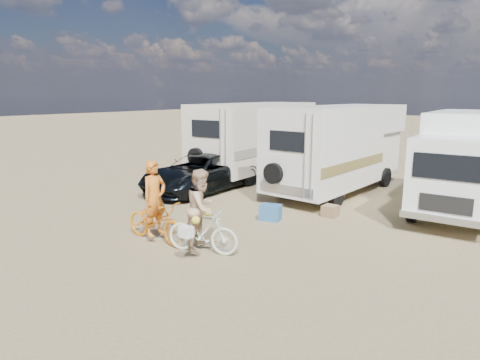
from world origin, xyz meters
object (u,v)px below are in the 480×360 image
Objects in this scene: rv_main at (338,150)px; rv_left at (254,140)px; crate at (330,211)px; box_truck at (465,164)px; cooler at (271,212)px; rider_woman at (202,215)px; dark_suv at (200,173)px; bike_woman at (202,231)px; bike_man at (156,221)px; rider_man at (155,205)px.

rv_main is 4.67m from rv_left.
rv_left is 7.40m from crate.
rv_left is 9.14m from box_truck.
rv_left is at bearing 168.76° from box_truck.
cooler is 1.36× the size of crate.
dark_suv is at bearing 24.82° from rider_woman.
crate is at bearing -140.36° from box_truck.
bike_woman reaches higher than cooler.
box_truck is 8.72m from bike_woman.
bike_woman is (-4.14, -7.60, -1.05)m from box_truck.
crate is (1.04, 4.71, -0.76)m from rider_woman.
rider_woman reaches higher than bike_woman.
crate is (-3.11, -2.89, -1.42)m from box_truck.
bike_man is 1.53m from bike_woman.
box_truck is 9.63m from bike_man.
crate is (2.56, 4.83, -0.36)m from bike_man.
crate is at bearing -37.81° from rv_left.
bike_woman is at bearing -0.00° from rider_woman.
cooler is at bearing -15.04° from bike_woman.
dark_suv is 4.70m from cooler.
dark_suv reaches higher than crate.
crate is at bearing -3.41° from dark_suv.
rv_left is (-4.59, 0.85, 0.01)m from rv_main.
rv_main is 1.00× the size of rv_left.
dark_suv is 5.84m from rider_man.
crate is at bearing -27.96° from rider_man.
dark_suv is at bearing -165.78° from box_truck.
bike_woman is at bearing -85.45° from bike_man.
box_truck is 3.03× the size of bike_man.
bike_man is (-1.20, -8.13, -1.12)m from rv_main.
cooler is at bearing -130.39° from crate.
rider_woman is 4.88m from crate.
bike_woman is 4.09× the size of crate.
dark_suv reaches higher than bike_man.
rv_main is at bearing 171.45° from box_truck.
rider_man is at bearing -126.39° from cooler.
bike_man is 4.59× the size of crate.
rv_main is 1.14× the size of box_truck.
rv_left is at bearing 20.61° from rider_man.
rider_man is 1.53m from rider_woman.
bike_man is (-5.67, -7.72, -1.06)m from box_truck.
rider_man reaches higher than bike_man.
rider_man is 1.04× the size of rider_woman.
rv_main is 8.05m from rider_woman.
box_truck reaches higher than bike_woman.
rider_man reaches higher than bike_woman.
box_truck is 1.19× the size of dark_suv.
rider_woman is at bearing -63.87° from rv_left.
box_truck reaches higher than crate.
rv_main reaches higher than cooler.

